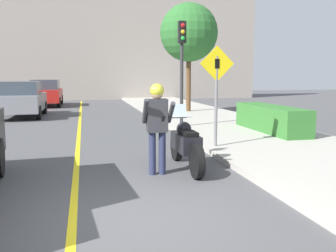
{
  "coord_description": "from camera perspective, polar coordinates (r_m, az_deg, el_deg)",
  "views": [
    {
      "loc": [
        -0.4,
        -4.98,
        1.97
      ],
      "look_at": [
        1.33,
        2.71,
        0.89
      ],
      "focal_mm": 40.0,
      "sensor_mm": 36.0,
      "label": 1
    }
  ],
  "objects": [
    {
      "name": "sidewalk_curb",
      "position": [
        10.55,
        17.11,
        -2.96
      ],
      "size": [
        4.4,
        44.0,
        0.13
      ],
      "color": "#ADA89E",
      "rests_on": "ground"
    },
    {
      "name": "ground_plane",
      "position": [
        5.37,
        -7.76,
        -13.81
      ],
      "size": [
        80.0,
        80.0,
        0.0
      ],
      "primitive_type": "plane",
      "color": "#4C4C4F"
    },
    {
      "name": "street_tree",
      "position": [
        19.27,
        3.2,
        13.99
      ],
      "size": [
        2.9,
        2.9,
        5.39
      ],
      "color": "brown",
      "rests_on": "sidewalk_curb"
    },
    {
      "name": "parked_car_red",
      "position": [
        25.02,
        -18.09,
        4.84
      ],
      "size": [
        1.88,
        4.2,
        1.68
      ],
      "color": "black",
      "rests_on": "ground"
    },
    {
      "name": "person_biker",
      "position": [
        7.33,
        -1.66,
        1.12
      ],
      "size": [
        0.59,
        0.49,
        1.81
      ],
      "color": "#282D4C",
      "rests_on": "ground"
    },
    {
      "name": "traffic_light",
      "position": [
        13.4,
        2.13,
        10.93
      ],
      "size": [
        0.26,
        0.3,
        3.7
      ],
      "color": "#2D2D30",
      "rests_on": "sidewalk_curb"
    },
    {
      "name": "crossing_sign",
      "position": [
        9.67,
        7.4,
        6.01
      ],
      "size": [
        0.91,
        0.08,
        2.57
      ],
      "color": "slate",
      "rests_on": "sidewalk_curb"
    },
    {
      "name": "parked_car_grey",
      "position": [
        18.89,
        -21.29,
        3.87
      ],
      "size": [
        1.88,
        4.2,
        1.68
      ],
      "color": "black",
      "rests_on": "ground"
    },
    {
      "name": "hedge_row",
      "position": [
        12.79,
        15.39,
        1.11
      ],
      "size": [
        0.9,
        3.61,
        0.83
      ],
      "color": "#33702D",
      "rests_on": "sidewalk_curb"
    },
    {
      "name": "motorcycle",
      "position": [
        7.92,
        2.7,
        -2.81
      ],
      "size": [
        0.62,
        2.29,
        1.32
      ],
      "color": "black",
      "rests_on": "ground"
    },
    {
      "name": "road_center_line",
      "position": [
        11.16,
        -13.52,
        -2.59
      ],
      "size": [
        0.12,
        36.0,
        0.01
      ],
      "color": "yellow",
      "rests_on": "ground"
    },
    {
      "name": "building_backdrop",
      "position": [
        31.09,
        -12.18,
        12.39
      ],
      "size": [
        28.0,
        1.2,
        9.12
      ],
      "color": "gray",
      "rests_on": "ground"
    }
  ]
}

